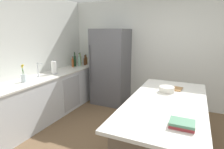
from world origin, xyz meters
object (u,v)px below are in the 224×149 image
cutting_board (172,88)px  mixing_bowl (167,89)px  kitchen_island (164,130)px  sink_faucet (38,70)px  whiskey_bottle (86,60)px  olive_oil_bottle (80,60)px  gin_bottle (79,61)px  syrup_bottle (85,61)px  vinegar_bottle (73,63)px  wine_bottle (75,61)px  paper_towel_roll (54,68)px  flower_vase (23,77)px  refrigerator (111,67)px  cookbook_stack (182,124)px

cutting_board → mixing_bowl: bearing=-103.5°
kitchen_island → cutting_board: size_ratio=6.37×
sink_faucet → whiskey_bottle: (0.08, 1.65, -0.05)m
mixing_bowl → olive_oil_bottle: bearing=152.0°
gin_bottle → cutting_board: bearing=-22.1°
syrup_bottle → vinegar_bottle: vinegar_bottle is taller
kitchen_island → wine_bottle: wine_bottle is taller
whiskey_bottle → cutting_board: (2.48, -1.29, -0.11)m
cutting_board → vinegar_bottle: bearing=162.3°
paper_towel_roll → whiskey_bottle: (0.00, 1.29, -0.02)m
flower_vase → kitchen_island: bearing=3.4°
refrigerator → vinegar_bottle: bearing=-161.8°
vinegar_bottle → paper_towel_roll: bearing=-82.9°
sink_faucet → flower_vase: size_ratio=0.91×
flower_vase → whiskey_bottle: bearing=88.7°
refrigerator → syrup_bottle: bearing=174.6°
gin_bottle → cookbook_stack: gin_bottle is taller
sink_faucet → flower_vase: (0.03, -0.39, -0.06)m
refrigerator → cookbook_stack: size_ratio=7.86×
sink_faucet → flower_vase: bearing=-85.1°
vinegar_bottle → mixing_bowl: bearing=-22.3°
gin_bottle → mixing_bowl: size_ratio=1.49×
refrigerator → flower_vase: size_ratio=5.72×
kitchen_island → sink_faucet: bearing=174.6°
refrigerator → kitchen_island: bearing=-46.5°
sink_faucet → mixing_bowl: sink_faucet is taller
gin_bottle → wine_bottle: size_ratio=0.90×
paper_towel_roll → cutting_board: 2.48m
kitchen_island → whiskey_bottle: 3.17m
kitchen_island → whiskey_bottle: size_ratio=7.82×
kitchen_island → cookbook_stack: 0.85m
flower_vase → sink_faucet: bearing=94.9°
kitchen_island → refrigerator: size_ratio=1.14×
cutting_board → wine_bottle: bearing=160.3°
wine_bottle → cookbook_stack: bearing=-37.6°
whiskey_bottle → gin_bottle: gin_bottle is taller
flower_vase → wine_bottle: wine_bottle is taller
sink_faucet → olive_oil_bottle: bearing=89.5°
whiskey_bottle → cutting_board: bearing=-27.6°
sink_faucet → syrup_bottle: size_ratio=1.11×
flower_vase → cookbook_stack: bearing=-10.4°
olive_oil_bottle → wine_bottle: bearing=-102.7°
syrup_bottle → mixing_bowl: 2.80m
wine_bottle → kitchen_island: bearing=-30.5°
paper_towel_roll → cutting_board: size_ratio=0.92×
vinegar_bottle → sink_faucet: bearing=-88.9°
sink_faucet → cookbook_stack: size_ratio=1.25×
paper_towel_roll → syrup_bottle: paper_towel_roll is taller
syrup_bottle → paper_towel_roll: bearing=-91.0°
wine_bottle → cookbook_stack: 3.58m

